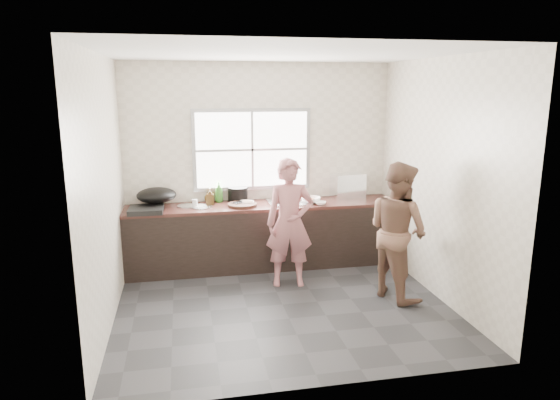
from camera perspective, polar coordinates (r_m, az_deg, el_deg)
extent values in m
cube|color=#29292C|center=(5.69, 0.29, -11.90)|extent=(3.60, 3.20, 0.01)
cube|color=silver|center=(5.19, 0.32, 16.47)|extent=(3.60, 3.20, 0.01)
cube|color=beige|center=(6.83, -2.38, 4.15)|extent=(3.60, 0.01, 2.70)
cube|color=beige|center=(5.23, -19.47, 0.78)|extent=(0.01, 3.20, 2.70)
cube|color=beige|center=(5.90, 17.77, 2.19)|extent=(0.01, 3.20, 2.70)
cube|color=beige|center=(3.76, 5.18, -3.02)|extent=(3.60, 0.01, 2.70)
cube|color=black|center=(6.73, -1.90, -4.18)|extent=(3.60, 0.62, 0.82)
cube|color=#3B1D18|center=(6.62, -1.92, -0.62)|extent=(3.60, 0.64, 0.04)
cube|color=silver|center=(6.68, 1.04, -0.27)|extent=(0.55, 0.45, 0.02)
cylinder|color=silver|center=(6.84, 0.69, 1.28)|extent=(0.02, 0.02, 0.30)
cube|color=#9EA0A5|center=(6.77, -3.22, 5.78)|extent=(1.60, 0.05, 1.10)
cube|color=white|center=(6.75, -3.19, 5.75)|extent=(1.50, 0.01, 1.00)
imported|color=#B06A6D|center=(6.01, 1.11, -3.10)|extent=(0.57, 0.42, 1.46)
imported|color=brown|center=(5.81, 13.29, -3.41)|extent=(0.82, 0.92, 1.57)
cylinder|color=black|center=(6.50, -4.33, -0.55)|extent=(0.40, 0.40, 0.04)
cube|color=#ACADB3|center=(6.54, -4.64, -0.26)|extent=(0.23, 0.21, 0.01)
imported|color=white|center=(6.58, -3.82, -0.33)|extent=(0.21, 0.21, 0.05)
imported|color=white|center=(6.67, 3.53, -0.07)|extent=(0.21, 0.21, 0.07)
imported|color=white|center=(6.57, 4.67, -0.33)|extent=(0.23, 0.23, 0.06)
cylinder|color=black|center=(6.78, -4.85, 0.66)|extent=(0.31, 0.31, 0.19)
cylinder|color=silver|center=(6.54, -9.23, -0.69)|extent=(0.23, 0.23, 0.02)
imported|color=#37822A|center=(6.75, -6.99, 0.94)|extent=(0.14, 0.14, 0.28)
imported|color=#3E2A0F|center=(6.63, -7.98, 0.34)|extent=(0.10, 0.10, 0.20)
imported|color=#3C2A0F|center=(6.75, -8.09, 0.37)|extent=(0.14, 0.14, 0.16)
cylinder|color=silver|center=(6.50, -9.70, -0.39)|extent=(0.09, 0.09, 0.10)
cube|color=black|center=(6.39, -15.06, -1.07)|extent=(0.43, 0.43, 0.06)
ellipsoid|color=black|center=(6.60, -13.94, 0.53)|extent=(0.65, 0.65, 0.19)
cube|color=white|center=(7.10, 7.67, 1.72)|extent=(0.48, 0.37, 0.33)
cylinder|color=silver|center=(6.59, -10.62, -0.67)|extent=(0.27, 0.27, 0.01)
cylinder|color=silver|center=(6.50, -8.95, -0.78)|extent=(0.34, 0.34, 0.01)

